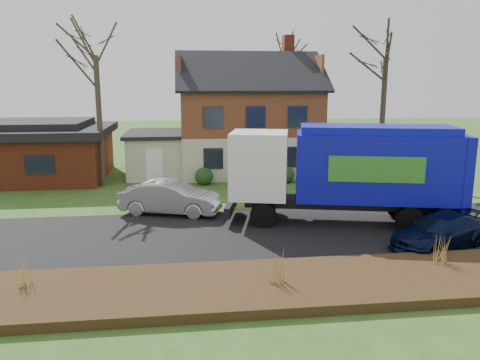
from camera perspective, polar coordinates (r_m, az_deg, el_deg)
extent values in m
plane|color=#2C521B|center=(19.13, 0.62, -6.62)|extent=(120.00, 120.00, 0.00)
cube|color=black|center=(19.12, 0.62, -6.60)|extent=(80.00, 7.00, 0.02)
cube|color=black|center=(14.19, 3.53, -12.74)|extent=(80.00, 3.50, 0.30)
cube|color=beige|center=(32.63, 0.85, 3.50)|extent=(9.00, 7.50, 2.70)
cube|color=#5B2B1A|center=(32.35, 0.87, 8.33)|extent=(9.00, 7.50, 2.80)
cube|color=#953B20|center=(33.90, 5.88, 15.80)|extent=(0.70, 0.90, 1.60)
cube|color=beige|center=(31.89, -10.14, 3.04)|extent=(3.50, 5.50, 2.60)
cube|color=black|center=(31.71, -10.23, 5.57)|extent=(3.90, 5.90, 0.24)
cube|color=#953B20|center=(32.77, -23.95, 2.61)|extent=(9.00, 7.50, 2.80)
cube|color=black|center=(32.57, -24.19, 5.48)|extent=(9.80, 8.20, 0.50)
cube|color=black|center=(32.54, -24.26, 6.26)|extent=(7.00, 6.00, 0.40)
cylinder|color=black|center=(19.90, 2.83, -4.25)|extent=(1.15, 0.61, 1.10)
cylinder|color=black|center=(22.03, 3.20, -2.67)|extent=(1.15, 0.61, 1.10)
cylinder|color=black|center=(20.44, 19.94, -4.52)|extent=(1.15, 0.61, 1.10)
cylinder|color=black|center=(22.53, 18.66, -2.97)|extent=(1.15, 0.61, 1.10)
cylinder|color=black|center=(20.81, 23.62, -4.53)|extent=(1.15, 0.61, 1.10)
cylinder|color=black|center=(22.86, 22.02, -3.00)|extent=(1.15, 0.61, 1.10)
cube|color=black|center=(20.99, 13.15, -2.72)|extent=(9.11, 3.34, 0.37)
cube|color=white|center=(20.55, 2.35, 1.94)|extent=(2.97, 3.13, 2.85)
cube|color=black|center=(20.64, -0.86, 2.43)|extent=(0.62, 2.27, 0.95)
cube|color=black|center=(21.09, -1.13, -3.22)|extent=(0.87, 2.62, 0.47)
cube|color=#0D0EA2|center=(20.80, 16.10, 1.60)|extent=(7.07, 4.11, 2.85)
cube|color=#0D0EA2|center=(20.59, 16.35, 5.93)|extent=(6.69, 3.73, 0.32)
cube|color=#0D0EA2|center=(21.66, 25.05, 1.06)|extent=(0.98, 2.70, 3.06)
cube|color=#347E29|center=(19.46, 16.29, 1.23)|extent=(3.70, 0.92, 1.05)
cube|color=#347E29|center=(22.06, 15.14, 2.49)|extent=(3.70, 0.92, 1.05)
imported|color=#A2A4A9|center=(22.10, -8.46, -2.15)|extent=(4.95, 2.98, 1.54)
imported|color=black|center=(19.01, 23.18, -5.80)|extent=(4.53, 3.24, 1.22)
cylinder|color=#3E3625|center=(28.66, -16.75, 6.77)|extent=(0.31, 0.31, 7.57)
cylinder|color=#3C2F24|center=(31.98, 16.96, 7.26)|extent=(0.35, 0.35, 7.61)
cylinder|color=#463C2A|center=(40.92, 5.06, 9.17)|extent=(0.32, 0.32, 8.44)
cone|color=tan|center=(15.00, -24.99, -10.07)|extent=(0.04, 0.04, 0.87)
cone|color=tan|center=(15.04, -25.53, -10.05)|extent=(0.04, 0.04, 0.87)
cone|color=tan|center=(14.95, -24.46, -10.08)|extent=(0.04, 0.04, 0.87)
cone|color=tan|center=(15.10, -24.86, -9.91)|extent=(0.04, 0.04, 0.87)
cone|color=tan|center=(14.89, -25.13, -10.23)|extent=(0.04, 0.04, 0.87)
cone|color=olive|center=(13.87, 4.38, -10.39)|extent=(0.04, 0.04, 1.02)
cone|color=olive|center=(13.84, 3.72, -10.43)|extent=(0.04, 0.04, 1.02)
cone|color=olive|center=(13.90, 5.04, -10.35)|extent=(0.04, 0.04, 1.02)
cone|color=olive|center=(13.99, 4.28, -10.20)|extent=(0.04, 0.04, 1.02)
cone|color=olive|center=(13.75, 4.49, -10.59)|extent=(0.04, 0.04, 1.02)
cone|color=#AD834C|center=(16.56, 23.35, -7.77)|extent=(0.04, 0.04, 0.94)
cone|color=#AD834C|center=(16.48, 22.85, -7.82)|extent=(0.04, 0.04, 0.94)
cone|color=#AD834C|center=(16.65, 23.84, -7.72)|extent=(0.04, 0.04, 0.94)
cone|color=#AD834C|center=(16.67, 23.12, -7.63)|extent=(0.04, 0.04, 0.94)
cone|color=#AD834C|center=(16.46, 23.58, -7.91)|extent=(0.04, 0.04, 0.94)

